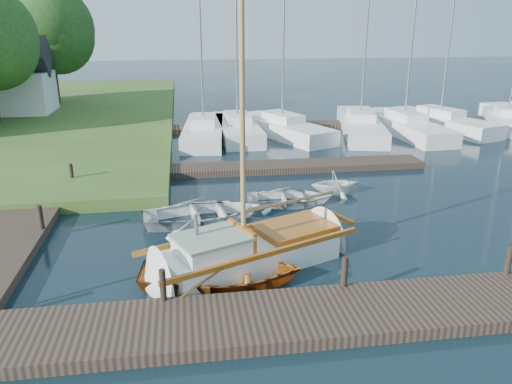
{
  "coord_description": "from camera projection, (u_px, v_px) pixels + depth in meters",
  "views": [
    {
      "loc": [
        -2.37,
        -15.74,
        6.64
      ],
      "look_at": [
        0.0,
        0.0,
        1.2
      ],
      "focal_mm": 35.0,
      "sensor_mm": 36.0,
      "label": 1
    }
  ],
  "objects": [
    {
      "name": "marina_boat_1",
      "position": [
        238.0,
        127.0,
        30.33
      ],
      "size": [
        2.31,
        7.73,
        10.52
      ],
      "rotation": [
        0.0,
        0.0,
        1.59
      ],
      "color": "white",
      "rests_on": "ground"
    },
    {
      "name": "tree_7",
      "position": [
        49.0,
        28.0,
        37.89
      ],
      "size": [
        6.83,
        6.83,
        9.38
      ],
      "color": "#332114",
      "rests_on": "shore"
    },
    {
      "name": "far_dock",
      "position": [
        277.0,
        167.0,
        23.53
      ],
      "size": [
        14.0,
        1.6,
        0.3
      ],
      "primitive_type": "cube",
      "color": "black",
      "rests_on": "ground"
    },
    {
      "name": "marina_boat_3",
      "position": [
        360.0,
        124.0,
        31.44
      ],
      "size": [
        4.36,
        9.93,
        11.02
      ],
      "rotation": [
        0.0,
        0.0,
        1.34
      ],
      "color": "white",
      "rests_on": "ground"
    },
    {
      "name": "mooring_post_1",
      "position": [
        163.0,
        285.0,
        11.89
      ],
      "size": [
        0.16,
        0.16,
        0.8
      ],
      "primitive_type": "cylinder",
      "color": "black",
      "rests_on": "near_dock"
    },
    {
      "name": "mooring_post_4",
      "position": [
        41.0,
        217.0,
        16.0
      ],
      "size": [
        0.16,
        0.16,
        0.8
      ],
      "primitive_type": "cylinder",
      "color": "black",
      "rests_on": "left_dock"
    },
    {
      "name": "mooring_post_3",
      "position": [
        509.0,
        260.0,
        13.15
      ],
      "size": [
        0.16,
        0.16,
        0.8
      ],
      "primitive_type": "cylinder",
      "color": "black",
      "rests_on": "near_dock"
    },
    {
      "name": "marina_boat_6",
      "position": [
        507.0,
        119.0,
        32.7
      ],
      "size": [
        4.96,
        7.32,
        11.1
      ],
      "rotation": [
        0.0,
        0.0,
        1.14
      ],
      "color": "white",
      "rests_on": "ground"
    },
    {
      "name": "mooring_post_2",
      "position": [
        345.0,
        272.0,
        12.52
      ],
      "size": [
        0.16,
        0.16,
        0.8
      ],
      "primitive_type": "cylinder",
      "color": "black",
      "rests_on": "near_dock"
    },
    {
      "name": "house_c",
      "position": [
        13.0,
        83.0,
        34.99
      ],
      "size": [
        5.25,
        4.0,
        5.28
      ],
      "color": "white",
      "rests_on": "shore"
    },
    {
      "name": "marina_boat_5",
      "position": [
        440.0,
        121.0,
        32.31
      ],
      "size": [
        4.79,
        8.52,
        10.69
      ],
      "rotation": [
        0.0,
        0.0,
        1.91
      ],
      "color": "white",
      "rests_on": "ground"
    },
    {
      "name": "tender_c",
      "position": [
        290.0,
        196.0,
        19.09
      ],
      "size": [
        3.5,
        2.67,
        0.68
      ],
      "primitive_type": "imported",
      "rotation": [
        0.0,
        0.0,
        1.47
      ],
      "color": "white",
      "rests_on": "ground"
    },
    {
      "name": "marina_boat_2",
      "position": [
        282.0,
        127.0,
        30.5
      ],
      "size": [
        5.34,
        8.3,
        10.75
      ],
      "rotation": [
        0.0,
        0.0,
        1.99
      ],
      "color": "white",
      "rests_on": "ground"
    },
    {
      "name": "pontoon",
      "position": [
        367.0,
        124.0,
        33.54
      ],
      "size": [
        30.0,
        1.6,
        0.3
      ],
      "primitive_type": "cube",
      "color": "black",
      "rests_on": "ground"
    },
    {
      "name": "dinghy",
      "position": [
        221.0,
        269.0,
        13.2
      ],
      "size": [
        4.61,
        3.53,
        0.89
      ],
      "primitive_type": "imported",
      "rotation": [
        0.0,
        0.0,
        1.46
      ],
      "color": "#924A10",
      "rests_on": "ground"
    },
    {
      "name": "tender_a",
      "position": [
        203.0,
        211.0,
        17.33
      ],
      "size": [
        4.46,
        3.43,
        0.85
      ],
      "primitive_type": "imported",
      "rotation": [
        0.0,
        0.0,
        1.69
      ],
      "color": "white",
      "rests_on": "ground"
    },
    {
      "name": "near_dock",
      "position": [
        294.0,
        318.0,
        11.55
      ],
      "size": [
        18.0,
        2.2,
        0.3
      ],
      "primitive_type": "cube",
      "color": "black",
      "rests_on": "ground"
    },
    {
      "name": "ground",
      "position": [
        256.0,
        225.0,
        17.21
      ],
      "size": [
        160.0,
        160.0,
        0.0
      ],
      "primitive_type": "plane",
      "color": "black",
      "rests_on": "ground"
    },
    {
      "name": "marina_boat_0",
      "position": [
        204.0,
        130.0,
        29.52
      ],
      "size": [
        2.96,
        7.89,
        10.45
      ],
      "rotation": [
        0.0,
        0.0,
        1.47
      ],
      "color": "white",
      "rests_on": "ground"
    },
    {
      "name": "left_dock",
      "position": [
        28.0,
        213.0,
        17.91
      ],
      "size": [
        2.2,
        18.0,
        0.3
      ],
      "primitive_type": "cube",
      "color": "black",
      "rests_on": "ground"
    },
    {
      "name": "mooring_post_5",
      "position": [
        71.0,
        173.0,
        20.68
      ],
      "size": [
        0.16,
        0.16,
        0.8
      ],
      "primitive_type": "cylinder",
      "color": "black",
      "rests_on": "left_dock"
    },
    {
      "name": "marina_boat_4",
      "position": [
        404.0,
        124.0,
        31.19
      ],
      "size": [
        2.79,
        9.15,
        10.12
      ],
      "rotation": [
        0.0,
        0.0,
        1.64
      ],
      "color": "white",
      "rests_on": "ground"
    },
    {
      "name": "sailboat",
      "position": [
        255.0,
        253.0,
        14.35
      ],
      "size": [
        7.34,
        4.64,
        9.83
      ],
      "rotation": [
        0.0,
        0.0,
        0.41
      ],
      "color": "white",
      "rests_on": "ground"
    },
    {
      "name": "tender_d",
      "position": [
        336.0,
        181.0,
        20.21
      ],
      "size": [
        2.05,
        1.78,
        1.06
      ],
      "primitive_type": "imported",
      "rotation": [
        0.0,
        0.0,
        1.59
      ],
      "color": "white",
      "rests_on": "ground"
    }
  ]
}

